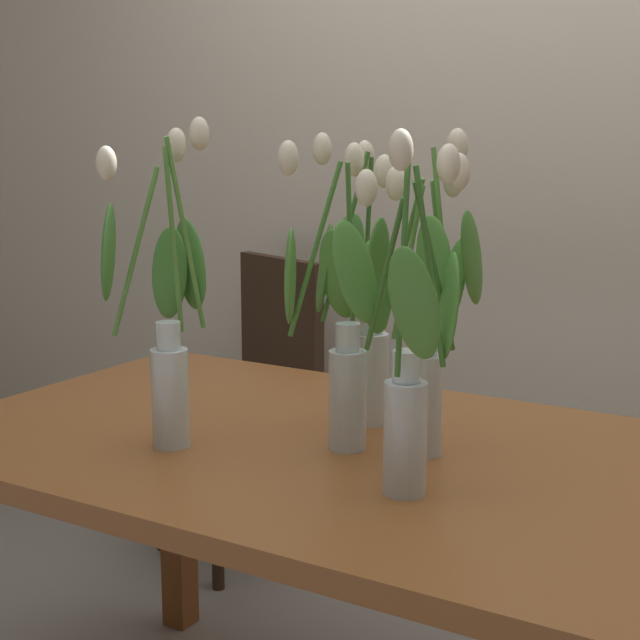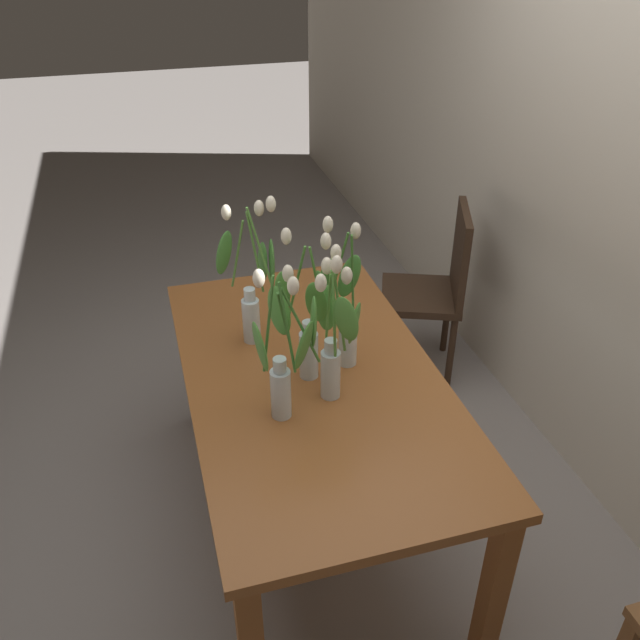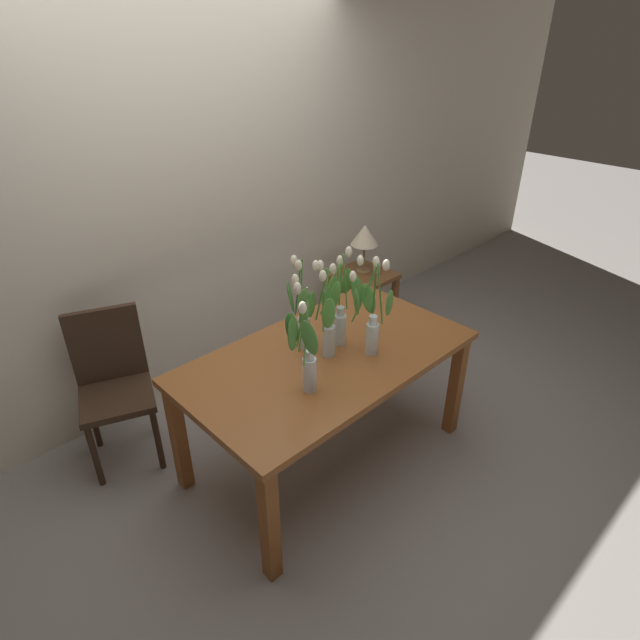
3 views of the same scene
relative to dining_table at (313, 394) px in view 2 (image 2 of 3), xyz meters
The scene contains 8 objects.
ground_plane 0.65m from the dining_table, ahead, with size 18.00×18.00×0.00m, color gray.
dining_table is the anchor object (origin of this frame).
tulip_vase_0 0.34m from the dining_table, 18.26° to the left, with size 0.22×0.19×0.57m.
tulip_vase_1 0.39m from the dining_table, 37.73° to the right, with size 0.24×0.24×0.56m.
tulip_vase_2 0.45m from the dining_table, 152.73° to the right, with size 0.13×0.24×0.59m.
tulip_vase_3 0.27m from the dining_table, 151.10° to the right, with size 0.14×0.22×0.55m.
tulip_vase_4 0.31m from the dining_table, 112.54° to the left, with size 0.14×0.20×0.56m.
dining_chair 1.23m from the dining_table, 133.22° to the left, with size 0.52×0.52×0.93m.
Camera 2 is at (1.85, -0.50, 2.19)m, focal length 37.14 mm.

